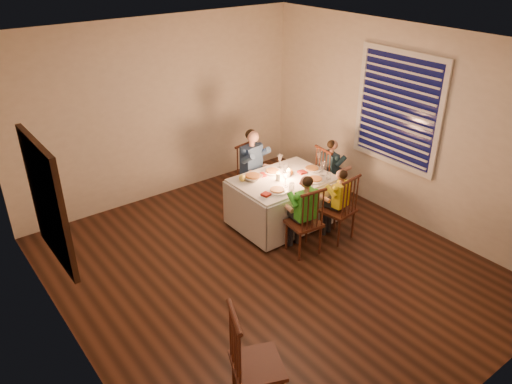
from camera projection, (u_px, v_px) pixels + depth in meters
ground at (269, 268)px, 5.95m from camera, size 5.00×5.00×0.00m
wall_left at (59, 238)px, 4.14m from camera, size 0.02×5.00×2.60m
wall_right at (403, 126)px, 6.56m from camera, size 0.02×5.00×2.60m
wall_back at (161, 111)px, 7.12m from camera, size 4.50×0.02×2.60m
ceiling at (272, 46)px, 4.75m from camera, size 5.00×5.00×0.00m
dining_table at (283, 192)px, 6.66m from camera, size 1.30×0.95×0.65m
chair_adult at (253, 204)px, 7.36m from camera, size 0.43×0.42×0.92m
chair_near_left at (302, 251)px, 6.27m from camera, size 0.42×0.40×0.92m
chair_near_right at (336, 237)px, 6.55m from camera, size 0.42×0.41×0.92m
chair_end at (329, 204)px, 7.35m from camera, size 0.39×0.41×0.92m
adult at (253, 204)px, 7.36m from camera, size 0.46×0.43×1.15m
child_green at (302, 251)px, 6.27m from camera, size 0.38×0.35×1.05m
child_yellow at (336, 237)px, 6.55m from camera, size 0.34×0.32×0.98m
child_teal at (329, 204)px, 7.35m from camera, size 0.33×0.35×1.01m
setting_adult at (272, 172)px, 6.74m from camera, size 0.26×0.26×0.02m
setting_green at (277, 191)px, 6.24m from camera, size 0.26×0.26×0.02m
setting_yellow at (315, 180)px, 6.52m from camera, size 0.26×0.26×0.02m
setting_teal at (312, 169)px, 6.81m from camera, size 0.26×0.26×0.02m
candle_left at (278, 177)px, 6.50m from camera, size 0.06×0.06×0.10m
candle_right at (289, 173)px, 6.60m from camera, size 0.06×0.06×0.10m
squash at (242, 178)px, 6.49m from camera, size 0.09×0.09×0.09m
orange_fruit at (290, 172)px, 6.67m from camera, size 0.08×0.08×0.08m
serving_bowl at (253, 178)px, 6.53m from camera, size 0.31×0.31×0.06m
wall_mirror at (48, 202)px, 4.28m from camera, size 0.06×0.95×1.15m
window_blinds at (397, 110)px, 6.52m from camera, size 0.07×1.34×1.54m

